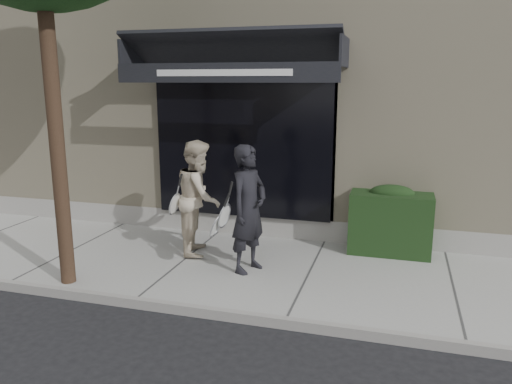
% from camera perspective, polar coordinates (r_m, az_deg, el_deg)
% --- Properties ---
extents(ground, '(80.00, 80.00, 0.00)m').
position_cam_1_polar(ground, '(7.56, 6.11, -9.93)').
color(ground, black).
rests_on(ground, ground).
extents(sidewalk, '(20.00, 3.00, 0.12)m').
position_cam_1_polar(sidewalk, '(7.54, 6.12, -9.51)').
color(sidewalk, gray).
rests_on(sidewalk, ground).
extents(curb, '(20.00, 0.10, 0.14)m').
position_cam_1_polar(curb, '(6.15, 3.47, -14.68)').
color(curb, gray).
rests_on(curb, ground).
extents(building_facade, '(14.30, 8.04, 5.64)m').
position_cam_1_polar(building_facade, '(11.91, 10.71, 11.63)').
color(building_facade, beige).
rests_on(building_facade, ground).
extents(hedge, '(1.30, 0.70, 1.14)m').
position_cam_1_polar(hedge, '(8.44, 15.11, -3.18)').
color(hedge, black).
rests_on(hedge, sidewalk).
extents(pedestrian_front, '(0.78, 0.97, 1.88)m').
position_cam_1_polar(pedestrian_front, '(7.27, -0.88, -1.96)').
color(pedestrian_front, black).
rests_on(pedestrian_front, sidewalk).
extents(pedestrian_back, '(0.92, 1.06, 1.85)m').
position_cam_1_polar(pedestrian_back, '(8.12, -6.53, -0.60)').
color(pedestrian_back, beige).
rests_on(pedestrian_back, sidewalk).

